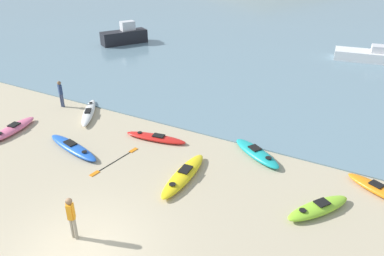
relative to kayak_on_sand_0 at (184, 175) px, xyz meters
The scene contains 15 objects.
ground_plane 5.05m from the kayak_on_sand_0, 100.06° to the right, with size 400.00×400.00×0.00m, color tan.
bay_water 38.77m from the kayak_on_sand_0, 91.30° to the left, with size 160.00×70.00×0.06m, color slate.
kayak_on_sand_0 is the anchor object (origin of this frame).
kayak_on_sand_1 5.27m from the kayak_on_sand_0, ahead, with size 2.11×2.66×0.39m.
kayak_on_sand_2 3.56m from the kayak_on_sand_0, 142.49° to the left, with size 3.18×1.10×0.29m.
kayak_on_sand_3 9.61m from the kayak_on_sand_0, behind, with size 1.24×3.05×0.38m.
kayak_on_sand_4 8.14m from the kayak_on_sand_0, 160.24° to the left, with size 2.46×3.19×0.37m.
kayak_on_sand_5 3.67m from the kayak_on_sand_0, 57.25° to the left, with size 2.88×2.18×0.39m.
kayak_on_sand_6 5.63m from the kayak_on_sand_0, behind, with size 3.60×1.47×0.35m.
kayak_on_sand_7 7.57m from the kayak_on_sand_0, 21.87° to the left, with size 2.65×1.76×0.35m.
person_near_foreground 4.90m from the kayak_on_sand_0, 106.96° to the right, with size 0.32×0.27×1.59m.
person_near_waterline 10.21m from the kayak_on_sand_0, 163.64° to the left, with size 0.32×0.25×1.57m.
moored_boat_0 21.73m from the kayak_on_sand_0, 76.51° to the left, with size 6.03×2.64×1.26m.
moored_boat_1 22.32m from the kayak_on_sand_0, 134.16° to the left, with size 3.25×4.21×1.97m.
loose_paddle 3.31m from the kayak_on_sand_0, behind, with size 0.47×2.78×0.03m.
Camera 1 is at (7.32, -5.91, 8.77)m, focal length 35.00 mm.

